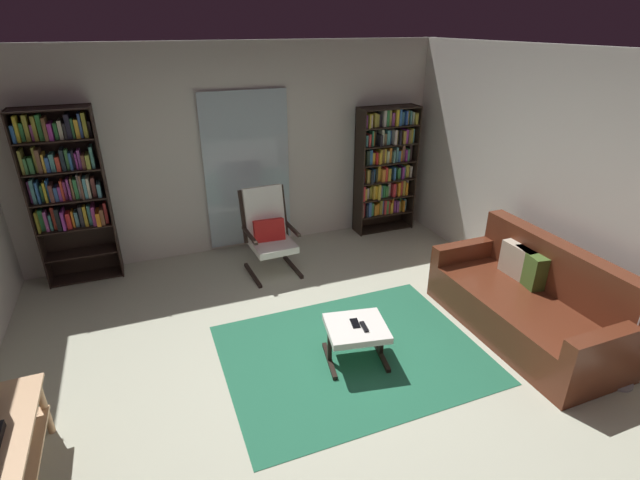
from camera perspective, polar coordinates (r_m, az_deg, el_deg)
The scene contains 13 objects.
ground_plane at distance 4.21m, azimuth 0.23°, elevation -16.51°, with size 7.02×7.02×0.00m, color beige.
wall_back at distance 6.12m, azimuth -10.03°, elevation 10.58°, with size 5.60×0.06×2.60m, color silver.
wall_right at distance 5.07m, azimuth 29.99°, elevation 4.55°, with size 0.06×6.00×2.60m, color silver.
glass_door_panel at distance 6.15m, azimuth -8.79°, elevation 8.30°, with size 1.10×0.01×2.00m, color silver.
area_rug at distance 4.47m, azimuth 3.95°, elevation -13.60°, with size 2.32×1.80×0.01m, color #256A4B.
bookshelf_near_tv at distance 5.91m, azimuth -28.48°, elevation 5.92°, with size 0.80×0.30×2.00m.
bookshelf_near_sofa at distance 6.72m, azimuth 7.89°, elevation 8.89°, with size 0.85×0.30×1.77m.
leather_sofa at distance 5.01m, azimuth 24.07°, elevation -7.03°, with size 0.88×1.90×0.90m.
lounge_armchair at distance 5.64m, azimuth -6.30°, elevation 1.33°, with size 0.59×0.68×1.02m.
ottoman at distance 4.23m, azimuth 4.44°, elevation -11.04°, with size 0.60×0.57×0.37m.
tv_remote at distance 4.16m, azimuth 5.39°, elevation -10.46°, with size 0.04×0.14×0.02m, color black.
cell_phone at distance 4.20m, azimuth 4.29°, elevation -10.06°, with size 0.07×0.14×0.01m, color black.
wall_clock at distance 5.85m, azimuth -27.39°, elevation 13.10°, with size 0.29×0.03×0.29m.
Camera 1 is at (-1.17, -2.92, 2.79)m, focal length 26.30 mm.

